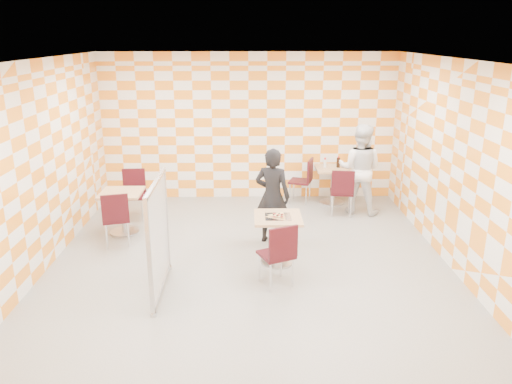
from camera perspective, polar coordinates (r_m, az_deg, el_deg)
The scene contains 15 objects.
room_shell at distance 7.43m, azimuth -0.81°, elevation 3.37°, with size 7.00×7.00×7.00m.
main_table at distance 7.48m, azimuth 2.50°, elevation -4.53°, with size 0.70×0.70×0.75m.
second_table at distance 10.25m, azimuth 8.77°, elevation 1.46°, with size 0.70×0.70×0.75m.
empty_table at distance 8.91m, azimuth -15.04°, elevation -1.46°, with size 0.70×0.70×0.75m.
chair_main_front at distance 6.75m, azimuth 2.69°, elevation -6.74°, with size 0.56×0.57×0.92m.
chair_second_front at distance 9.52m, azimuth 9.81°, elevation 0.35°, with size 0.47×0.48×0.92m.
chair_second_side at distance 10.19m, azimuth 5.59°, elevation 1.69°, with size 0.54×0.54×0.92m.
chair_empty_near at distance 8.34m, azimuth -15.74°, elevation -2.57°, with size 0.52×0.53×0.92m.
chair_empty_far at distance 9.60m, azimuth -13.79°, elevation 0.25°, with size 0.44×0.45×0.92m.
partition at distance 6.68m, azimuth -11.07°, elevation -5.05°, with size 0.08×1.38×1.55m.
man_dark at distance 8.14m, azimuth 1.89°, elevation -0.48°, with size 0.58×0.38×1.60m, color black.
man_white at distance 9.73m, azimuth 11.77°, elevation 2.60°, with size 0.84×0.66×1.73m, color white.
pizza_on_foil at distance 7.37m, azimuth 2.53°, elevation -2.72°, with size 0.40×0.40×0.04m.
sport_bottle at distance 10.18m, azimuth 7.88°, elevation 3.30°, with size 0.06×0.06×0.20m.
soda_bottle at distance 10.21m, azimuth 9.39°, elevation 3.36°, with size 0.07×0.07×0.23m.
Camera 1 is at (-0.01, -6.66, 3.33)m, focal length 35.00 mm.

